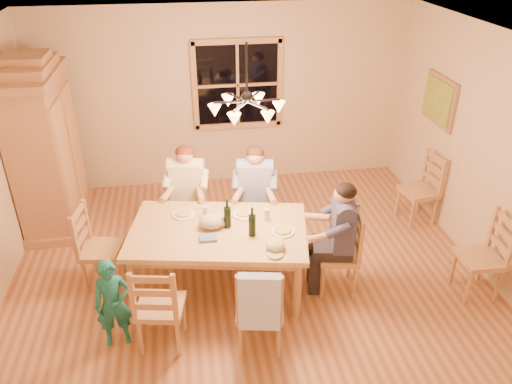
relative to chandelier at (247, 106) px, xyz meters
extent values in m
plane|color=brown|center=(0.00, 0.00, -2.08)|extent=(5.50, 5.50, 0.00)
cube|color=white|center=(0.00, 0.00, 0.62)|extent=(5.50, 5.00, 0.02)
cube|color=beige|center=(0.00, 2.50, -0.73)|extent=(5.50, 0.02, 2.70)
cube|color=beige|center=(2.75, 0.00, -0.73)|extent=(0.02, 5.00, 2.70)
cube|color=black|center=(0.20, 2.48, -0.53)|extent=(1.20, 0.03, 1.20)
cube|color=tan|center=(0.20, 2.46, -0.53)|extent=(1.30, 0.06, 1.30)
cube|color=olive|center=(2.72, 1.20, -0.48)|extent=(0.04, 0.78, 0.64)
cube|color=#1E6B2D|center=(2.69, 1.20, -0.48)|extent=(0.02, 0.68, 0.54)
cylinder|color=black|center=(0.00, 0.00, 0.36)|extent=(0.02, 0.02, 0.53)
sphere|color=black|center=(0.00, 0.00, 0.09)|extent=(0.12, 0.12, 0.12)
cylinder|color=black|center=(0.16, 0.00, 0.05)|extent=(0.34, 0.02, 0.02)
cone|color=#FFB259|center=(0.32, 0.00, -0.03)|extent=(0.13, 0.13, 0.12)
cylinder|color=black|center=(0.08, 0.14, 0.05)|extent=(0.19, 0.31, 0.02)
cone|color=#FFB259|center=(0.16, 0.28, -0.03)|extent=(0.13, 0.13, 0.12)
cylinder|color=black|center=(-0.08, 0.14, 0.05)|extent=(0.19, 0.31, 0.02)
cone|color=#FFB259|center=(-0.16, 0.28, -0.03)|extent=(0.13, 0.13, 0.12)
cylinder|color=black|center=(-0.16, 0.00, 0.05)|extent=(0.34, 0.02, 0.02)
cone|color=#FFB259|center=(-0.32, 0.00, -0.03)|extent=(0.13, 0.13, 0.12)
cylinder|color=black|center=(-0.08, -0.14, 0.05)|extent=(0.19, 0.31, 0.02)
cone|color=#FFB259|center=(-0.16, -0.28, -0.03)|extent=(0.13, 0.13, 0.12)
cylinder|color=black|center=(0.08, -0.14, 0.05)|extent=(0.19, 0.31, 0.02)
cone|color=#FFB259|center=(0.16, -0.28, -0.03)|extent=(0.13, 0.13, 0.12)
cube|color=olive|center=(-2.43, 1.60, -1.08)|extent=(0.60, 1.30, 2.00)
cube|color=olive|center=(-2.43, 1.60, -0.03)|extent=(0.66, 1.40, 0.10)
cube|color=olive|center=(-2.43, 1.60, 0.07)|extent=(0.58, 1.00, 0.12)
cube|color=olive|center=(-2.43, 1.60, 0.17)|extent=(0.52, 0.55, 0.10)
cube|color=tan|center=(-2.12, 1.27, -1.08)|extent=(0.03, 0.55, 1.60)
cube|color=tan|center=(-2.12, 1.93, -1.08)|extent=(0.03, 0.55, 1.60)
cube|color=olive|center=(-2.43, 1.60, -2.02)|extent=(0.66, 1.40, 0.12)
cube|color=tan|center=(-0.35, -0.14, -1.35)|extent=(2.08, 1.49, 0.06)
cube|color=tan|center=(-0.35, -0.14, -1.43)|extent=(1.91, 1.32, 0.10)
cylinder|color=tan|center=(-1.27, -0.45, -1.73)|extent=(0.09, 0.09, 0.70)
cylinder|color=tan|center=(0.40, -0.77, -1.73)|extent=(0.09, 0.09, 0.70)
cylinder|color=tan|center=(-1.09, 0.49, -1.73)|extent=(0.09, 0.09, 0.70)
cylinder|color=tan|center=(0.58, 0.18, -1.73)|extent=(0.09, 0.09, 0.70)
cube|color=tan|center=(-0.65, 0.83, -1.63)|extent=(0.51, 0.49, 0.06)
cube|color=tan|center=(-0.65, 0.83, -1.36)|extent=(0.38, 0.12, 0.54)
cube|color=tan|center=(0.18, 0.68, -1.63)|extent=(0.51, 0.49, 0.06)
cube|color=tan|center=(0.18, 0.68, -1.36)|extent=(0.38, 0.12, 0.54)
cube|color=tan|center=(-0.98, -0.93, -1.63)|extent=(0.51, 0.49, 0.06)
cube|color=tan|center=(-0.98, -0.93, -1.36)|extent=(0.38, 0.12, 0.54)
cube|color=tan|center=(-0.05, -1.11, -1.63)|extent=(0.51, 0.49, 0.06)
cube|color=tan|center=(-0.05, -1.11, -1.36)|extent=(0.38, 0.12, 0.54)
cube|color=tan|center=(-1.64, 0.11, -1.63)|extent=(0.49, 0.51, 0.06)
cube|color=tan|center=(-1.64, 0.11, -1.36)|extent=(0.12, 0.38, 0.54)
cube|color=tan|center=(0.95, -0.38, -1.63)|extent=(0.49, 0.51, 0.06)
cube|color=tan|center=(0.95, -0.38, -1.36)|extent=(0.12, 0.38, 0.54)
cube|color=beige|center=(-0.65, 0.83, -1.24)|extent=(0.43, 0.29, 0.52)
cube|color=#262328|center=(-0.65, 0.83, -1.55)|extent=(0.45, 0.48, 0.14)
sphere|color=tan|center=(-0.65, 0.83, -0.86)|extent=(0.21, 0.21, 0.21)
ellipsoid|color=#592614|center=(-0.65, 0.83, -0.83)|extent=(0.22, 0.22, 0.17)
cube|color=#375B98|center=(0.18, 0.68, -1.24)|extent=(0.43, 0.29, 0.52)
cube|color=#262328|center=(0.18, 0.68, -1.55)|extent=(0.45, 0.48, 0.14)
sphere|color=tan|center=(0.18, 0.68, -0.86)|extent=(0.21, 0.21, 0.21)
ellipsoid|color=#381E11|center=(0.18, 0.68, -0.83)|extent=(0.22, 0.22, 0.17)
cube|color=#3D4061|center=(0.95, -0.38, -1.24)|extent=(0.29, 0.43, 0.52)
cube|color=#262328|center=(0.95, -0.38, -1.55)|extent=(0.48, 0.45, 0.14)
sphere|color=tan|center=(0.95, -0.38, -0.86)|extent=(0.21, 0.21, 0.21)
ellipsoid|color=black|center=(0.95, -0.38, -0.83)|extent=(0.22, 0.22, 0.17)
cube|color=#B5D1F5|center=(-0.08, -1.29, -1.38)|extent=(0.39, 0.17, 0.58)
cylinder|color=black|center=(-0.24, -0.11, -1.15)|extent=(0.08, 0.08, 0.33)
cylinder|color=black|center=(0.00, -0.31, -1.15)|extent=(0.08, 0.08, 0.33)
cylinder|color=white|center=(-0.71, 0.20, -1.31)|extent=(0.26, 0.26, 0.02)
cylinder|color=white|center=(-0.03, 0.10, -1.31)|extent=(0.26, 0.26, 0.02)
cylinder|color=white|center=(0.33, -0.31, -1.31)|extent=(0.26, 0.26, 0.02)
cylinder|color=silver|center=(-0.46, 0.12, -1.25)|extent=(0.06, 0.06, 0.14)
cylinder|color=silver|center=(0.20, -0.04, -1.25)|extent=(0.06, 0.06, 0.14)
ellipsoid|color=#CEC889|center=(0.19, -0.60, -1.26)|extent=(0.20, 0.20, 0.11)
cube|color=slate|center=(-0.47, -0.32, -1.30)|extent=(0.20, 0.17, 0.03)
ellipsoid|color=tan|center=(-0.41, -0.10, -1.24)|extent=(0.28, 0.22, 0.15)
imported|color=#1A7572|center=(-1.42, -0.85, -1.60)|extent=(0.38, 0.28, 0.96)
cube|color=tan|center=(2.45, -0.70, -1.63)|extent=(0.44, 0.46, 0.06)
cube|color=tan|center=(2.45, -0.70, -1.36)|extent=(0.06, 0.38, 0.54)
cube|color=tan|center=(2.45, 0.84, -1.63)|extent=(0.48, 0.50, 0.06)
cube|color=tan|center=(2.45, 0.84, -1.36)|extent=(0.10, 0.38, 0.54)
camera|label=1|loc=(-0.64, -4.66, 1.63)|focal=35.00mm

